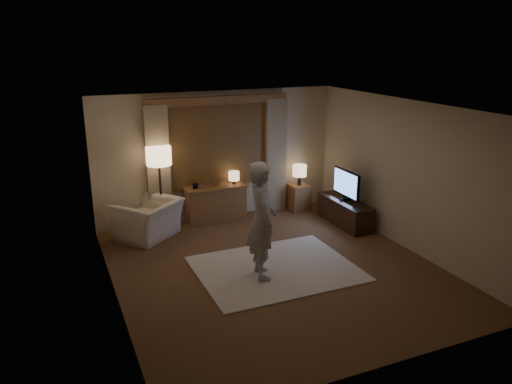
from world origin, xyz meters
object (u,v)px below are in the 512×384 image
sideboard (216,205)px  armchair (149,219)px  tv_stand (345,212)px  person (262,220)px  side_table (299,197)px

sideboard → armchair: size_ratio=1.10×
tv_stand → person: (-2.47, -1.45, 0.69)m
person → side_table: bearing=-28.6°
sideboard → tv_stand: sideboard is taller
armchair → side_table: (3.31, 0.28, -0.07)m
sideboard → armchair: bearing=-166.9°
side_table → tv_stand: bearing=-69.6°
side_table → person: (-2.04, -2.59, 0.66)m
sideboard → person: bearing=-93.5°
side_table → person: size_ratio=0.30×
armchair → person: bearing=79.1°
armchair → person: person is taller
sideboard → armchair: (-1.44, -0.33, 0.00)m
armchair → person: 2.70m
armchair → tv_stand: bearing=127.2°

